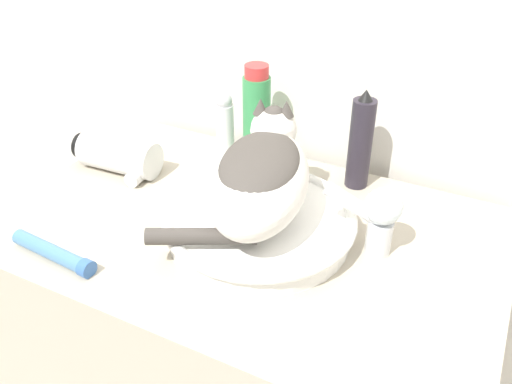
% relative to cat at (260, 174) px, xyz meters
% --- Properties ---
extents(wall_back, '(8.00, 0.05, 2.40)m').
position_rel_cat_xyz_m(wall_back, '(-0.03, 0.35, 0.20)').
color(wall_back, silver).
rests_on(wall_back, ground_plane).
extents(vanity_counter, '(0.91, 0.58, 0.88)m').
position_rel_cat_xyz_m(vanity_counter, '(-0.03, 0.00, -0.56)').
color(vanity_counter, '#B2A893').
rests_on(vanity_counter, ground_plane).
extents(sink_basin, '(0.35, 0.35, 0.05)m').
position_rel_cat_xyz_m(sink_basin, '(0.00, -0.01, -0.10)').
color(sink_basin, white).
rests_on(sink_basin, vanity_counter).
extents(cat, '(0.25, 0.34, 0.16)m').
position_rel_cat_xyz_m(cat, '(0.00, 0.00, 0.00)').
color(cat, silver).
rests_on(cat, sink_basin).
extents(faucet, '(0.13, 0.07, 0.13)m').
position_rel_cat_xyz_m(faucet, '(0.20, 0.04, -0.05)').
color(faucet, silver).
rests_on(faucet, vanity_counter).
extents(deodorant_stick, '(0.04, 0.04, 0.14)m').
position_rel_cat_xyz_m(deodorant_stick, '(-0.21, 0.24, -0.05)').
color(deodorant_stick, silver).
rests_on(deodorant_stick, vanity_counter).
extents(hairspray_can_black, '(0.05, 0.05, 0.21)m').
position_rel_cat_xyz_m(hairspray_can_black, '(0.10, 0.24, -0.03)').
color(hairspray_can_black, '#28232D').
rests_on(hairspray_can_black, vanity_counter).
extents(shampoo_bottle_tall, '(0.06, 0.06, 0.22)m').
position_rel_cat_xyz_m(shampoo_bottle_tall, '(-0.13, 0.24, -0.02)').
color(shampoo_bottle_tall, '#338C4C').
rests_on(shampoo_bottle_tall, vanity_counter).
extents(cream_tube, '(0.18, 0.04, 0.03)m').
position_rel_cat_xyz_m(cream_tube, '(-0.28, -0.23, -0.11)').
color(cream_tube, '#4C7FB2').
rests_on(cream_tube, vanity_counter).
extents(hair_dryer, '(0.19, 0.10, 0.08)m').
position_rel_cat_xyz_m(hair_dryer, '(-0.37, 0.06, -0.09)').
color(hair_dryer, silver).
rests_on(hair_dryer, vanity_counter).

